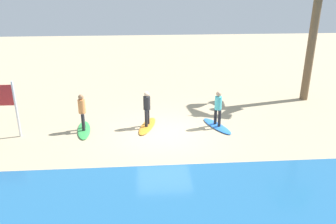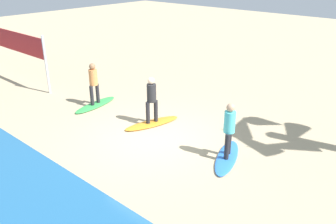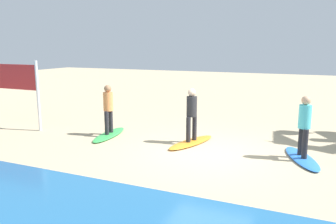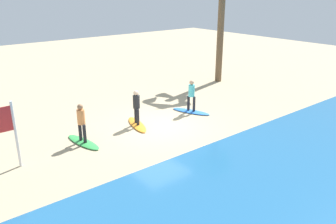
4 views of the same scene
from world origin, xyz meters
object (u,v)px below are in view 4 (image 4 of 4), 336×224
surfboard_blue (191,111)px  surfer_blue (191,93)px  surfboard_green (83,142)px  surfboard_orange (137,125)px  surfer_orange (136,105)px  surfer_green (81,120)px

surfboard_blue → surfer_blue: size_ratio=1.28×
surfer_blue → surfboard_green: bearing=-0.2°
surfer_blue → surfboard_green: size_ratio=0.78×
surfboard_orange → surfboard_green: bearing=-69.2°
surfer_blue → surfboard_orange: 3.39m
surfboard_blue → surfboard_orange: same height
surfer_orange → surfer_green: 2.89m
surfboard_orange → surfer_orange: surfer_orange is taller
surfboard_blue → surfer_blue: surfer_blue is taller
surfer_orange → surfboard_green: bearing=4.5°
surfboard_blue → surfer_blue: (0.00, 0.00, 0.99)m
surfboard_orange → surfboard_green: 2.89m
surfboard_blue → surfboard_green: 6.11m
surfer_green → surfboard_green: bearing=0.0°
surfboard_orange → surfboard_green: (2.88, 0.23, 0.00)m
surfboard_blue → surfer_green: (6.11, -0.02, 0.99)m
surfboard_blue → surfer_blue: 0.99m
surfboard_blue → surfer_blue: bearing=-21.9°
surfer_blue → surfer_green: (6.11, -0.02, 0.00)m
surfer_orange → surfboard_green: 3.05m
surfboard_green → surfer_green: bearing=-0.0°
surfboard_orange → surfer_orange: bearing=-118.7°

